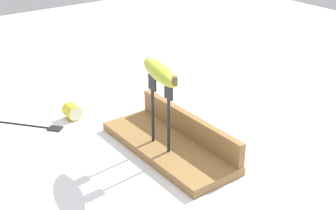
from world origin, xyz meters
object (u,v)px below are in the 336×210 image
object	(u,v)px
banana_raised_center	(160,72)
fork_fallen_far	(37,126)
wire_coil	(158,74)
banana_chunk_near	(72,111)
fork_stand_center	(160,107)

from	to	relation	value
banana_raised_center	fork_fallen_far	distance (m)	0.41
fork_fallen_far	wire_coil	world-z (taller)	fork_fallen_far
fork_fallen_far	banana_chunk_near	xyz separation A→B (m)	(0.01, 0.10, 0.02)
fork_fallen_far	banana_chunk_near	size ratio (longest dim) A/B	3.72
banana_chunk_near	wire_coil	world-z (taller)	banana_chunk_near
banana_raised_center	wire_coil	world-z (taller)	banana_raised_center
fork_fallen_far	banana_chunk_near	distance (m)	0.10
fork_fallen_far	fork_stand_center	bearing A→B (deg)	31.13
banana_raised_center	fork_stand_center	bearing A→B (deg)	-13.34
banana_raised_center	fork_fallen_far	xyz separation A→B (m)	(-0.30, -0.18, -0.20)
fork_stand_center	banana_raised_center	bearing A→B (deg)	166.66
wire_coil	fork_fallen_far	bearing A→B (deg)	-76.67
banana_raised_center	fork_fallen_far	world-z (taller)	banana_raised_center
fork_fallen_far	banana_chunk_near	world-z (taller)	banana_chunk_near
banana_chunk_near	wire_coil	xyz separation A→B (m)	(-0.12, 0.37, -0.02)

